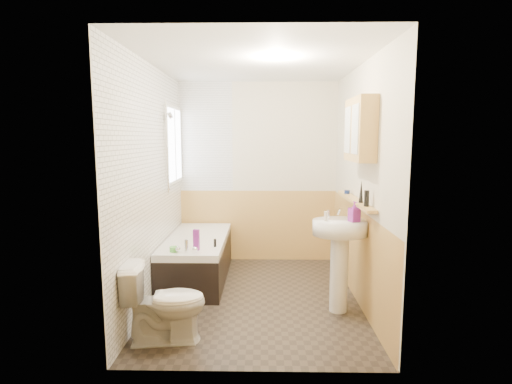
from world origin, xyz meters
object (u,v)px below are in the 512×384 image
bathtub (197,257)px  toilet (165,303)px  medicine_cabinet (360,130)px  pine_shelf (355,200)px  sink (340,247)px

bathtub → toilet: size_ratio=2.25×
medicine_cabinet → pine_shelf: bearing=82.8°
bathtub → medicine_cabinet: medicine_cabinet is taller
sink → medicine_cabinet: size_ratio=1.55×
bathtub → sink: size_ratio=1.49×
bathtub → toilet: toilet is taller
medicine_cabinet → sink: bearing=-161.9°
toilet → sink: (1.60, 0.63, 0.32)m
bathtub → sink: 1.84m
bathtub → medicine_cabinet: 2.47m
bathtub → toilet: (-0.03, -1.51, 0.06)m
sink → medicine_cabinet: 1.17m
sink → pine_shelf: (0.20, 0.28, 0.42)m
sink → bathtub: bearing=161.3°
toilet → medicine_cabinet: size_ratio=1.03×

